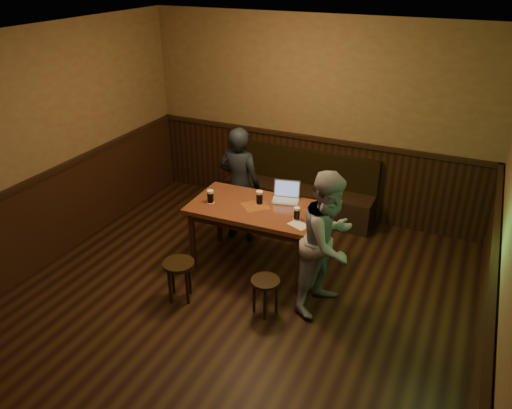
{
  "coord_description": "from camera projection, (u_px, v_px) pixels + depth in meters",
  "views": [
    {
      "loc": [
        2.12,
        -3.51,
        3.48
      ],
      "look_at": [
        -0.04,
        1.13,
        0.9
      ],
      "focal_mm": 35.0,
      "sensor_mm": 36.0,
      "label": 1
    }
  ],
  "objects": [
    {
      "name": "room",
      "position": [
        220.0,
        216.0,
        4.84
      ],
      "size": [
        5.04,
        6.04,
        2.84
      ],
      "color": "black",
      "rests_on": "ground"
    },
    {
      "name": "stool_left",
      "position": [
        179.0,
        270.0,
        5.46
      ],
      "size": [
        0.45,
        0.45,
        0.47
      ],
      "rotation": [
        0.0,
        0.0,
        -0.36
      ],
      "color": "black",
      "rests_on": "ground"
    },
    {
      "name": "person_grey",
      "position": [
        328.0,
        242.0,
        5.18
      ],
      "size": [
        0.78,
        0.9,
        1.58
      ],
      "primitive_type": "imported",
      "rotation": [
        0.0,
        0.0,
        1.3
      ],
      "color": "gray",
      "rests_on": "ground"
    },
    {
      "name": "pub_table",
      "position": [
        255.0,
        214.0,
        5.91
      ],
      "size": [
        1.56,
        0.92,
        0.82
      ],
      "rotation": [
        0.0,
        0.0,
        0.03
      ],
      "color": "#552D18",
      "rests_on": "ground"
    },
    {
      "name": "person_suit",
      "position": [
        239.0,
        185.0,
        6.49
      ],
      "size": [
        0.58,
        0.4,
        1.56
      ],
      "primitive_type": "imported",
      "rotation": [
        0.0,
        0.0,
        3.18
      ],
      "color": "black",
      "rests_on": "ground"
    },
    {
      "name": "pint_left",
      "position": [
        210.0,
        196.0,
        5.91
      ],
      "size": [
        0.1,
        0.1,
        0.16
      ],
      "color": "#B83316",
      "rests_on": "pub_table"
    },
    {
      "name": "pint_mid",
      "position": [
        259.0,
        197.0,
        5.88
      ],
      "size": [
        0.11,
        0.11,
        0.17
      ],
      "color": "#B83316",
      "rests_on": "pub_table"
    },
    {
      "name": "menu",
      "position": [
        299.0,
        225.0,
        5.45
      ],
      "size": [
        0.26,
        0.23,
        0.0
      ],
      "primitive_type": "cube",
      "rotation": [
        0.0,
        0.0,
        -0.41
      ],
      "color": "silver",
      "rests_on": "pub_table"
    },
    {
      "name": "stool_right",
      "position": [
        265.0,
        286.0,
        5.26
      ],
      "size": [
        0.4,
        0.4,
        0.42
      ],
      "rotation": [
        0.0,
        0.0,
        0.38
      ],
      "color": "black",
      "rests_on": "ground"
    },
    {
      "name": "bench",
      "position": [
        299.0,
        194.0,
        7.32
      ],
      "size": [
        2.2,
        0.5,
        0.95
      ],
      "color": "black",
      "rests_on": "ground"
    },
    {
      "name": "laptop",
      "position": [
        286.0,
        195.0,
        5.99
      ],
      "size": [
        0.37,
        0.32,
        0.23
      ],
      "rotation": [
        0.0,
        0.0,
        0.22
      ],
      "color": "silver",
      "rests_on": "pub_table"
    },
    {
      "name": "pint_right",
      "position": [
        297.0,
        213.0,
        5.55
      ],
      "size": [
        0.09,
        0.09,
        0.14
      ],
      "color": "#B83316",
      "rests_on": "pub_table"
    }
  ]
}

